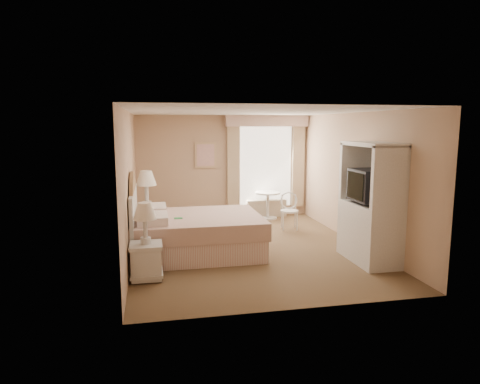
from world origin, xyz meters
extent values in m
cube|color=brown|center=(0.00, 0.00, 0.00)|extent=(4.20, 5.50, 0.01)
cube|color=silver|center=(0.00, 0.00, 2.50)|extent=(4.20, 5.50, 0.01)
cube|color=tan|center=(0.00, 2.75, 1.25)|extent=(4.20, 0.01, 2.50)
cube|color=tan|center=(0.00, -2.75, 1.25)|extent=(4.20, 0.01, 2.50)
cube|color=tan|center=(-2.10, 0.00, 1.25)|extent=(0.01, 5.50, 2.50)
cube|color=tan|center=(2.10, 0.00, 1.25)|extent=(0.01, 5.50, 2.50)
cube|color=white|center=(1.05, 2.72, 1.25)|extent=(1.30, 0.02, 2.00)
cube|color=tan|center=(0.22, 2.67, 1.25)|extent=(0.30, 0.08, 2.05)
cube|color=tan|center=(1.88, 2.67, 1.25)|extent=(0.30, 0.08, 2.05)
cube|color=tan|center=(1.05, 2.63, 2.37)|extent=(2.05, 0.20, 0.28)
cube|color=beige|center=(1.05, 2.63, 0.21)|extent=(1.00, 0.22, 0.42)
cube|color=tan|center=(-0.45, 2.72, 1.55)|extent=(0.52, 0.03, 0.62)
cube|color=beige|center=(-0.45, 2.70, 1.55)|extent=(0.42, 0.02, 0.52)
cube|color=tan|center=(-1.00, -0.14, 0.19)|extent=(2.24, 1.70, 0.38)
cube|color=beige|center=(-1.00, -0.14, 0.53)|extent=(2.30, 1.77, 0.30)
cube|color=silver|center=(-1.73, -0.55, 0.75)|extent=(0.48, 0.66, 0.15)
cube|color=silver|center=(-1.73, 0.26, 0.75)|extent=(0.48, 0.66, 0.15)
cube|color=green|center=(-1.30, -0.30, 0.69)|extent=(0.14, 0.10, 0.01)
cube|color=silver|center=(-2.05, -0.14, 0.59)|extent=(0.06, 1.81, 1.17)
cylinder|color=#967450|center=(-2.05, -0.14, 0.69)|extent=(0.05, 1.60, 1.60)
cube|color=white|center=(-1.84, -1.30, 0.25)|extent=(0.43, 0.43, 0.47)
cube|color=white|center=(-1.84, -1.30, 0.52)|extent=(0.47, 0.47, 0.06)
cube|color=white|center=(-1.84, -1.30, 0.09)|extent=(0.47, 0.47, 0.05)
cylinder|color=silver|center=(-1.84, -1.30, 0.59)|extent=(0.15, 0.15, 0.09)
cylinder|color=silver|center=(-1.84, -1.30, 0.78)|extent=(0.07, 0.07, 0.38)
cone|color=white|center=(-1.84, -1.30, 1.03)|extent=(0.34, 0.34, 0.24)
cube|color=white|center=(-1.84, 1.07, 0.30)|extent=(0.51, 0.51, 0.56)
cube|color=white|center=(-1.84, 1.07, 0.61)|extent=(0.56, 0.56, 0.07)
cube|color=white|center=(-1.84, 1.07, 0.11)|extent=(0.56, 0.56, 0.06)
cylinder|color=silver|center=(-1.84, 1.07, 0.70)|extent=(0.18, 0.18, 0.11)
cylinder|color=silver|center=(-1.84, 1.07, 0.93)|extent=(0.08, 0.08, 0.45)
cone|color=white|center=(-1.84, 1.07, 1.23)|extent=(0.40, 0.40, 0.29)
cylinder|color=silver|center=(1.02, 2.40, 0.01)|extent=(0.46, 0.46, 0.03)
cylinder|color=silver|center=(1.02, 2.40, 0.33)|extent=(0.07, 0.07, 0.62)
cylinder|color=white|center=(1.02, 2.40, 0.63)|extent=(0.62, 0.62, 0.04)
cylinder|color=silver|center=(1.02, 1.11, 0.20)|extent=(0.03, 0.03, 0.40)
cylinder|color=silver|center=(1.31, 1.06, 0.20)|extent=(0.03, 0.03, 0.40)
cylinder|color=silver|center=(1.08, 1.41, 0.20)|extent=(0.03, 0.03, 0.40)
cylinder|color=silver|center=(1.37, 1.35, 0.20)|extent=(0.03, 0.03, 0.40)
cylinder|color=white|center=(1.20, 1.23, 0.41)|extent=(0.45, 0.45, 0.04)
torus|color=silver|center=(1.22, 1.35, 0.62)|extent=(0.39, 0.16, 0.38)
cylinder|color=silver|center=(1.08, 1.41, 0.57)|extent=(0.03, 0.03, 0.35)
cylinder|color=silver|center=(1.37, 1.35, 0.57)|extent=(0.03, 0.03, 0.35)
cube|color=white|center=(1.81, -1.16, 0.49)|extent=(0.60, 1.20, 0.98)
cube|color=white|center=(1.81, -1.71, 1.47)|extent=(0.60, 0.09, 0.98)
cube|color=white|center=(1.81, -0.60, 1.47)|extent=(0.60, 0.09, 0.98)
cube|color=white|center=(1.81, -1.16, 1.96)|extent=(0.60, 1.20, 0.07)
cube|color=white|center=(2.08, -1.16, 1.47)|extent=(0.04, 1.20, 0.98)
cube|color=black|center=(1.78, -1.16, 1.28)|extent=(0.52, 0.65, 0.52)
cube|color=black|center=(1.52, -1.16, 1.28)|extent=(0.02, 0.54, 0.44)
camera|label=1|loc=(-1.71, -7.52, 2.26)|focal=32.00mm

